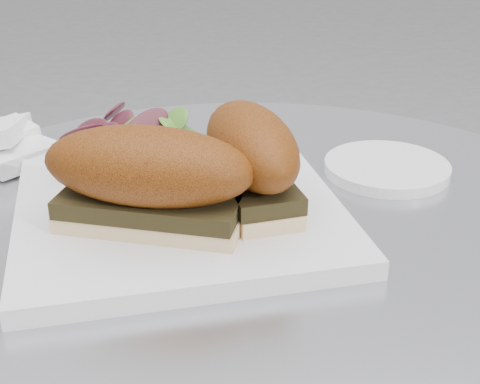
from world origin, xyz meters
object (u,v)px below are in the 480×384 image
at_px(sandwich_left, 149,177).
at_px(plate, 178,208).
at_px(saucer, 387,168).
at_px(sandwich_right, 251,155).

bearing_deg(sandwich_left, plate, 82.75).
bearing_deg(saucer, sandwich_right, -149.15).
distance_m(sandwich_right, saucer, 0.17).
relative_size(plate, saucer, 2.19).
bearing_deg(sandwich_right, plate, -108.47).
bearing_deg(sandwich_right, sandwich_left, -77.08).
xyz_separation_m(plate, saucer, (0.20, 0.08, -0.00)).
relative_size(sandwich_left, saucer, 1.47).
distance_m(sandwich_left, sandwich_right, 0.09).
bearing_deg(plate, sandwich_right, -6.52).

